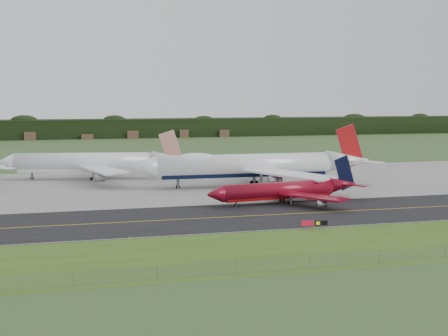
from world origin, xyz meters
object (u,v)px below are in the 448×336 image
(jet_ba_747, at_px, (253,166))
(jet_star_tail, at_px, (94,163))
(jet_red_737, at_px, (286,190))
(taxiway_sign, at_px, (314,223))

(jet_ba_747, distance_m, jet_star_tail, 53.17)
(jet_red_737, relative_size, jet_star_tail, 0.70)
(jet_star_tail, xyz_separation_m, taxiway_sign, (39.36, -89.34, -4.11))
(jet_ba_747, relative_size, jet_star_tail, 1.20)
(jet_red_737, relative_size, taxiway_sign, 8.05)
(jet_ba_747, bearing_deg, jet_red_737, -90.62)
(jet_ba_747, xyz_separation_m, taxiway_sign, (-5.75, -61.19, -5.01))
(taxiway_sign, bearing_deg, jet_ba_747, 84.63)
(jet_ba_747, xyz_separation_m, jet_star_tail, (-45.10, 28.15, -0.90))
(jet_ba_747, height_order, taxiway_sign, jet_ba_747)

